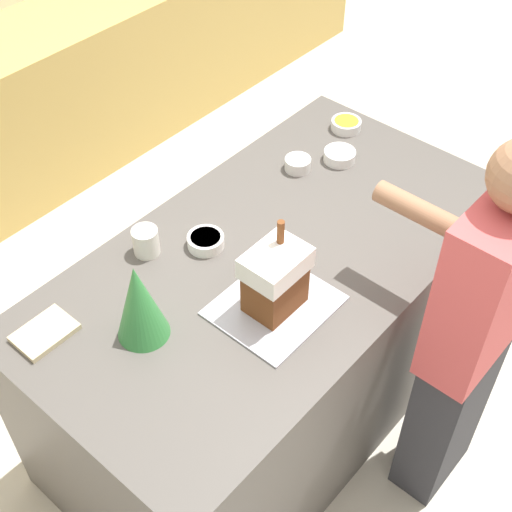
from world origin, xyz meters
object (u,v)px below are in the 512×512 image
object	(u,v)px
candy_bowl_near_tray_left	(340,155)
baking_tray	(275,305)
candy_bowl_near_tray_right	(298,163)
mug	(146,241)
decorative_tree	(139,302)
gingerbread_house	(275,279)
candy_bowl_beside_tree	(346,124)
cookbook	(45,333)
candy_bowl_far_right	(206,241)
person	(470,337)

from	to	relation	value
candy_bowl_near_tray_left	baking_tray	bearing A→B (deg)	-158.46
candy_bowl_near_tray_right	mug	bearing A→B (deg)	171.60
decorative_tree	baking_tray	bearing A→B (deg)	-34.19
gingerbread_house	mug	size ratio (longest dim) A/B	3.11
baking_tray	candy_bowl_beside_tree	xyz separation A→B (m)	(0.98, 0.42, 0.02)
baking_tray	candy_bowl_beside_tree	world-z (taller)	candy_bowl_beside_tree
candy_bowl_near_tray_right	candy_bowl_near_tray_left	size ratio (longest dim) A/B	0.81
cookbook	mug	world-z (taller)	mug
decorative_tree	candy_bowl_near_tray_left	size ratio (longest dim) A/B	2.28
baking_tray	candy_bowl_near_tray_left	distance (m)	0.84
candy_bowl_far_right	candy_bowl_beside_tree	bearing A→B (deg)	2.92
baking_tray	mug	bearing A→B (deg)	101.30
candy_bowl_far_right	candy_bowl_near_tray_left	bearing A→B (deg)	-4.98
decorative_tree	cookbook	size ratio (longest dim) A/B	1.57
baking_tray	candy_bowl_beside_tree	bearing A→B (deg)	23.15
candy_bowl_far_right	candy_bowl_beside_tree	xyz separation A→B (m)	(0.92, 0.05, -0.00)
decorative_tree	candy_bowl_far_right	world-z (taller)	decorative_tree
decorative_tree	candy_bowl_near_tray_left	world-z (taller)	decorative_tree
baking_tray	candy_bowl_far_right	size ratio (longest dim) A/B	2.90
candy_bowl_beside_tree	cookbook	xyz separation A→B (m)	(-1.55, 0.06, -0.01)
baking_tray	candy_bowl_near_tray_right	distance (m)	0.74
candy_bowl_far_right	cookbook	xyz separation A→B (m)	(-0.63, 0.10, -0.02)
candy_bowl_near_tray_left	candy_bowl_beside_tree	bearing A→B (deg)	29.12
candy_bowl_far_right	cookbook	world-z (taller)	candy_bowl_far_right
cookbook	candy_bowl_far_right	bearing A→B (deg)	-9.44
baking_tray	decorative_tree	world-z (taller)	decorative_tree
candy_bowl_near_tray_left	mug	distance (m)	0.90
decorative_tree	candy_bowl_near_tray_right	distance (m)	1.00
candy_bowl_near_tray_right	baking_tray	bearing A→B (deg)	-147.25
baking_tray	gingerbread_house	distance (m)	0.13
decorative_tree	candy_bowl_far_right	distance (m)	0.45
decorative_tree	mug	distance (m)	0.38
candy_bowl_beside_tree	mug	size ratio (longest dim) A/B	1.24
candy_bowl_far_right	candy_bowl_beside_tree	distance (m)	0.92
gingerbread_house	candy_bowl_beside_tree	size ratio (longest dim) A/B	2.51
candy_bowl_near_tray_left	person	xyz separation A→B (m)	(-0.40, -0.84, -0.11)
gingerbread_house	decorative_tree	size ratio (longest dim) A/B	1.09
candy_bowl_beside_tree	candy_bowl_near_tray_right	bearing A→B (deg)	-177.22
mug	person	distance (m)	1.16
candy_bowl_near_tray_left	candy_bowl_far_right	bearing A→B (deg)	175.02
baking_tray	candy_bowl_near_tray_left	bearing A→B (deg)	21.54
candy_bowl_beside_tree	cookbook	size ratio (longest dim) A/B	0.68
candy_bowl_near_tray_left	cookbook	bearing A→B (deg)	172.93
candy_bowl_near_tray_left	candy_bowl_beside_tree	size ratio (longest dim) A/B	1.01
candy_bowl_far_right	cookbook	size ratio (longest dim) A/B	0.70
candy_bowl_far_right	mug	xyz separation A→B (m)	(-0.16, 0.14, 0.03)
gingerbread_house	candy_bowl_beside_tree	distance (m)	1.07
baking_tray	gingerbread_house	world-z (taller)	gingerbread_house
person	gingerbread_house	bearing A→B (deg)	125.62
decorative_tree	candy_bowl_near_tray_left	bearing A→B (deg)	3.22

